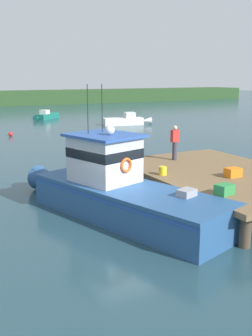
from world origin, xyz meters
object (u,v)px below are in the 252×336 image
at_px(deckhand_by_the_boat, 175,142).
at_px(crate_stack_near_edge, 224,189).
at_px(crate_single_far, 233,172).
at_px(bait_bucket, 163,171).
at_px(moored_boat_far_left, 126,121).
at_px(main_fishing_boat, 117,190).
at_px(moored_boat_outer_mooring, 46,116).
at_px(mooring_buoy_inshore, 11,134).

bearing_deg(deckhand_by_the_boat, crate_stack_near_edge, -108.03).
relative_size(crate_stack_near_edge, deckhand_by_the_boat, 0.37).
height_order(crate_single_far, bait_bucket, crate_single_far).
height_order(bait_bucket, moored_boat_far_left, bait_bucket).
bearing_deg(main_fishing_boat, bait_bucket, 11.11).
bearing_deg(main_fishing_boat, crate_stack_near_edge, -47.51).
distance_m(crate_stack_near_edge, moored_boat_far_left, 29.98).
xyz_separation_m(deckhand_by_the_boat, moored_boat_outer_mooring, (3.45, 31.97, -1.67)).
relative_size(main_fishing_boat, deckhand_by_the_boat, 6.07).
bearing_deg(crate_single_far, main_fishing_boat, 166.30).
bearing_deg(moored_boat_outer_mooring, moored_boat_far_left, -59.13).
distance_m(deckhand_by_the_boat, moored_boat_outer_mooring, 32.19).
bearing_deg(deckhand_by_the_boat, moored_boat_outer_mooring, 83.84).
xyz_separation_m(main_fishing_boat, mooring_buoy_inshore, (0.99, 22.47, -0.82)).
xyz_separation_m(main_fishing_boat, moored_boat_outer_mooring, (7.87, 34.67, -0.62)).
height_order(deckhand_by_the_boat, mooring_buoy_inshore, deckhand_by_the_boat).
distance_m(crate_single_far, deckhand_by_the_boat, 3.89).
distance_m(crate_stack_near_edge, moored_boat_outer_mooring, 37.91).
distance_m(moored_boat_outer_mooring, mooring_buoy_inshore, 14.01).
bearing_deg(moored_boat_outer_mooring, bait_bucket, -99.25).
height_order(crate_single_far, moored_boat_outer_mooring, crate_single_far).
distance_m(crate_stack_near_edge, deckhand_by_the_boat, 5.89).
bearing_deg(crate_single_far, crate_stack_near_edge, -138.53).
bearing_deg(bait_bucket, deckhand_by_the_boat, 46.81).
bearing_deg(main_fishing_boat, deckhand_by_the_boat, 31.49).
distance_m(crate_stack_near_edge, bait_bucket, 3.32).
relative_size(main_fishing_boat, crate_stack_near_edge, 16.50).
bearing_deg(deckhand_by_the_boat, main_fishing_boat, -148.51).
xyz_separation_m(crate_single_far, deckhand_by_the_boat, (-0.15, 3.82, 0.68)).
bearing_deg(bait_bucket, moored_boat_far_left, 65.18).
bearing_deg(mooring_buoy_inshore, crate_stack_near_edge, -86.35).
xyz_separation_m(main_fishing_boat, moored_boat_far_left, (13.66, 25.00, -0.55)).
relative_size(deckhand_by_the_boat, moored_boat_far_left, 0.31).
height_order(main_fishing_boat, crate_single_far, main_fishing_boat).
xyz_separation_m(crate_single_far, moored_boat_far_left, (9.08, 26.12, -0.92)).
height_order(crate_stack_near_edge, moored_boat_far_left, crate_stack_near_edge).
bearing_deg(deckhand_by_the_boat, bait_bucket, -133.19).
relative_size(bait_bucket, mooring_buoy_inshore, 0.91).
bearing_deg(main_fishing_boat, crate_single_far, -13.70).
bearing_deg(main_fishing_boat, mooring_buoy_inshore, 87.47).
xyz_separation_m(crate_stack_near_edge, deckhand_by_the_boat, (1.81, 5.56, 0.68)).
height_order(crate_single_far, mooring_buoy_inshore, crate_single_far).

